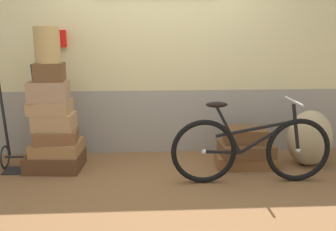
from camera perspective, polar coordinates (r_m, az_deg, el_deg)
name	(u,v)px	position (r m, az deg, el deg)	size (l,w,h in m)	color
ground	(162,176)	(4.23, -0.90, -9.15)	(8.73, 5.20, 0.06)	brown
station_building	(160,51)	(4.77, -1.24, 9.83)	(6.73, 0.74, 2.59)	gray
suitcase_0	(55,161)	(4.51, -16.78, -6.61)	(0.61, 0.49, 0.19)	#4C2D19
suitcase_1	(57,147)	(4.45, -16.55, -4.66)	(0.53, 0.43, 0.14)	olive
suitcase_2	(56,136)	(4.39, -16.64, -3.02)	(0.46, 0.37, 0.13)	brown
suitcase_3	(54,122)	(4.38, -16.91, -0.89)	(0.44, 0.33, 0.19)	#9E754C
suitcase_4	(50,107)	(4.36, -17.53, 1.23)	(0.44, 0.33, 0.15)	#9E754C
suitcase_5	(49,91)	(4.31, -17.74, 3.57)	(0.42, 0.30, 0.22)	#937051
suitcase_6	(50,72)	(4.27, -17.59, 6.32)	(0.31, 0.26, 0.20)	brown
suitcase_7	(246,159)	(4.53, 11.76, -6.57)	(0.70, 0.42, 0.13)	brown
suitcase_8	(246,149)	(4.46, 11.81, -5.01)	(0.60, 0.41, 0.14)	brown
suitcase_9	(245,135)	(4.47, 11.65, -2.93)	(0.48, 0.32, 0.16)	brown
wicker_basket	(47,45)	(4.25, -17.94, 10.23)	(0.27, 0.27, 0.39)	#A8844C
luggage_trolley	(23,145)	(4.57, -21.28, -4.27)	(0.46, 0.35, 1.20)	black
burlap_sack	(309,138)	(4.67, 20.75, -3.23)	(0.51, 0.44, 0.65)	#9E8966
bicycle	(251,149)	(3.97, 12.51, -5.00)	(1.67, 0.46, 0.87)	black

